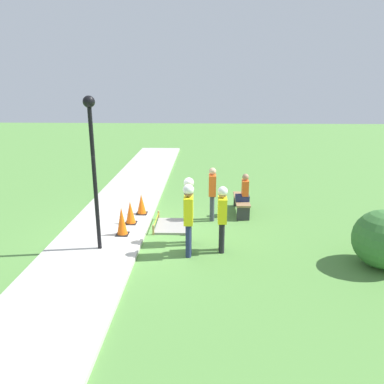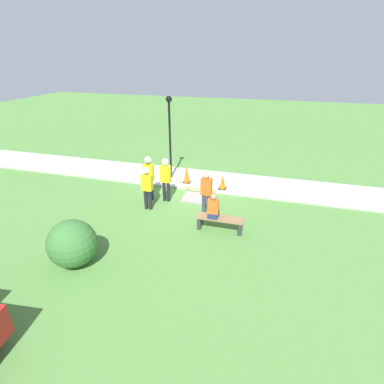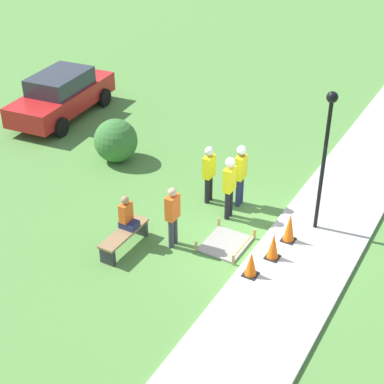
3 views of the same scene
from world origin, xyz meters
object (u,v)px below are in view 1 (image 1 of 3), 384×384
traffic_cone_near_patch (141,204)px  worker_trainee (222,214)px  traffic_cone_sidewalk_edge (122,221)px  bystander_in_orange_shirt (212,191)px  worker_supervisor (189,205)px  traffic_cone_far_patch (130,213)px  park_bench (241,203)px  person_seated_on_bench (244,190)px  lamppost_near (93,152)px  worker_assistant (188,213)px

traffic_cone_near_patch → worker_trainee: size_ratio=0.38×
traffic_cone_near_patch → traffic_cone_sidewalk_edge: 1.75m
traffic_cone_near_patch → bystander_in_orange_shirt: bystander_in_orange_shirt is taller
worker_supervisor → worker_trainee: (0.44, 0.86, -0.08)m
traffic_cone_far_patch → park_bench: bearing=111.9°
bystander_in_orange_shirt → traffic_cone_near_patch: bearing=-95.3°
traffic_cone_near_patch → traffic_cone_far_patch: (0.86, -0.19, 0.02)m
traffic_cone_sidewalk_edge → park_bench: size_ratio=0.50×
traffic_cone_near_patch → bystander_in_orange_shirt: 2.33m
person_seated_on_bench → worker_trainee: size_ratio=0.51×
traffic_cone_far_patch → worker_supervisor: worker_supervisor is taller
traffic_cone_near_patch → park_bench: size_ratio=0.40×
worker_trainee → bystander_in_orange_shirt: worker_trainee is taller
worker_supervisor → worker_trainee: 0.97m
worker_trainee → lamppost_near: bearing=-87.2°
traffic_cone_sidewalk_edge → lamppost_near: lamppost_near is taller
worker_assistant → bystander_in_orange_shirt: (-2.55, 0.62, -0.16)m
traffic_cone_far_patch → worker_supervisor: size_ratio=0.38×
park_bench → lamppost_near: (3.15, -3.89, 2.25)m
traffic_cone_near_patch → worker_assistant: size_ratio=0.35×
traffic_cone_near_patch → traffic_cone_sidewalk_edge: size_ratio=0.81×
park_bench → bystander_in_orange_shirt: bystander_in_orange_shirt is taller
traffic_cone_far_patch → worker_supervisor: bearing=56.9°
traffic_cone_near_patch → lamppost_near: size_ratio=0.17×
traffic_cone_sidewalk_edge → traffic_cone_near_patch: bearing=171.6°
traffic_cone_far_patch → worker_assistant: bearing=43.9°
worker_trainee → park_bench: bearing=165.6°
lamppost_near → traffic_cone_near_patch: bearing=166.3°
person_seated_on_bench → worker_trainee: bearing=-16.5°
park_bench → lamppost_near: size_ratio=0.42×
person_seated_on_bench → worker_trainee: (2.76, -0.82, 0.18)m
worker_supervisor → worker_assistant: bearing=1.9°
traffic_cone_near_patch → worker_assistant: (2.76, 1.64, 0.69)m
person_seated_on_bench → worker_supervisor: worker_supervisor is taller
person_seated_on_bench → worker_supervisor: size_ratio=0.49×
traffic_cone_near_patch → worker_assistant: 3.28m
worker_supervisor → traffic_cone_sidewalk_edge: bearing=-99.5°
traffic_cone_sidewalk_edge → lamppost_near: bearing=-23.1°
park_bench → person_seated_on_bench: 0.56m
traffic_cone_sidewalk_edge → worker_trainee: worker_trainee is taller
worker_supervisor → worker_assistant: (0.72, 0.02, 0.01)m
person_seated_on_bench → bystander_in_orange_shirt: 1.15m
traffic_cone_near_patch → worker_supervisor: (2.04, 1.62, 0.68)m
park_bench → worker_supervisor: worker_supervisor is taller
traffic_cone_far_patch → worker_trainee: 3.17m
worker_supervisor → worker_trainee: worker_supervisor is taller
park_bench → lamppost_near: lamppost_near is taller
traffic_cone_near_patch → person_seated_on_bench: (-0.28, 3.29, 0.42)m
traffic_cone_near_patch → traffic_cone_far_patch: 0.88m
traffic_cone_sidewalk_edge → park_bench: 4.16m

